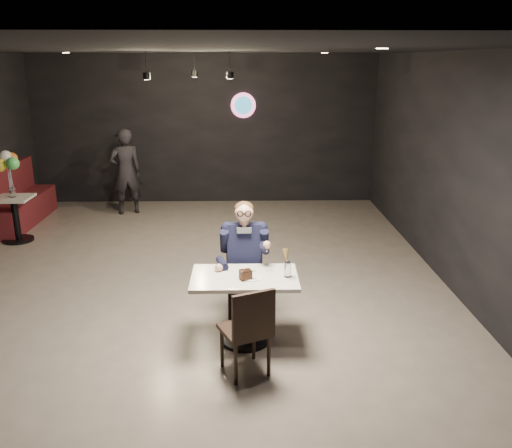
{
  "coord_description": "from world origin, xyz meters",
  "views": [
    {
      "loc": [
        0.8,
        -6.68,
        2.89
      ],
      "look_at": [
        0.93,
        -0.9,
        1.13
      ],
      "focal_mm": 38.0,
      "sensor_mm": 36.0,
      "label": 1
    }
  ],
  "objects_px": {
    "chair_far": "(245,281)",
    "passerby": "(126,172)",
    "seated_man": "(244,260)",
    "main_table": "(245,309)",
    "sundae_glass": "(288,269)",
    "booth_bench": "(20,195)",
    "balloon_vase": "(12,192)",
    "chair_near": "(245,328)",
    "side_table": "(16,221)"
  },
  "relations": [
    {
      "from": "main_table",
      "to": "chair_near",
      "type": "relative_size",
      "value": 1.2
    },
    {
      "from": "main_table",
      "to": "passerby",
      "type": "height_order",
      "value": "passerby"
    },
    {
      "from": "main_table",
      "to": "passerby",
      "type": "bearing_deg",
      "value": 113.99
    },
    {
      "from": "side_table",
      "to": "balloon_vase",
      "type": "relative_size",
      "value": 4.52
    },
    {
      "from": "side_table",
      "to": "balloon_vase",
      "type": "bearing_deg",
      "value": 0.0
    },
    {
      "from": "sundae_glass",
      "to": "chair_near",
      "type": "bearing_deg",
      "value": -128.47
    },
    {
      "from": "main_table",
      "to": "chair_far",
      "type": "distance_m",
      "value": 0.56
    },
    {
      "from": "seated_man",
      "to": "balloon_vase",
      "type": "distance_m",
      "value": 4.73
    },
    {
      "from": "chair_near",
      "to": "chair_far",
      "type": "bearing_deg",
      "value": 66.21
    },
    {
      "from": "balloon_vase",
      "to": "passerby",
      "type": "bearing_deg",
      "value": 48.35
    },
    {
      "from": "passerby",
      "to": "booth_bench",
      "type": "bearing_deg",
      "value": -1.95
    },
    {
      "from": "seated_man",
      "to": "side_table",
      "type": "relative_size",
      "value": 2.06
    },
    {
      "from": "balloon_vase",
      "to": "booth_bench",
      "type": "bearing_deg",
      "value": 106.7
    },
    {
      "from": "seated_man",
      "to": "chair_near",
      "type": "bearing_deg",
      "value": -90.0
    },
    {
      "from": "chair_near",
      "to": "sundae_glass",
      "type": "bearing_deg",
      "value": 27.73
    },
    {
      "from": "booth_bench",
      "to": "side_table",
      "type": "distance_m",
      "value": 1.06
    },
    {
      "from": "balloon_vase",
      "to": "side_table",
      "type": "bearing_deg",
      "value": 0.0
    },
    {
      "from": "main_table",
      "to": "chair_far",
      "type": "relative_size",
      "value": 1.2
    },
    {
      "from": "chair_far",
      "to": "sundae_glass",
      "type": "distance_m",
      "value": 0.82
    },
    {
      "from": "main_table",
      "to": "chair_far",
      "type": "bearing_deg",
      "value": 90.0
    },
    {
      "from": "booth_bench",
      "to": "seated_man",
      "type": "bearing_deg",
      "value": -43.78
    },
    {
      "from": "chair_far",
      "to": "sundae_glass",
      "type": "xyz_separation_m",
      "value": [
        0.44,
        -0.58,
        0.37
      ]
    },
    {
      "from": "seated_man",
      "to": "sundae_glass",
      "type": "relative_size",
      "value": 8.84
    },
    {
      "from": "main_table",
      "to": "chair_near",
      "type": "xyz_separation_m",
      "value": [
        0.0,
        -0.58,
        0.09
      ]
    },
    {
      "from": "chair_near",
      "to": "side_table",
      "type": "bearing_deg",
      "value": 109.27
    },
    {
      "from": "main_table",
      "to": "chair_far",
      "type": "xyz_separation_m",
      "value": [
        0.0,
        0.55,
        0.09
      ]
    },
    {
      "from": "chair_far",
      "to": "sundae_glass",
      "type": "relative_size",
      "value": 5.65
    },
    {
      "from": "chair_near",
      "to": "balloon_vase",
      "type": "distance_m",
      "value": 5.51
    },
    {
      "from": "seated_man",
      "to": "booth_bench",
      "type": "height_order",
      "value": "seated_man"
    },
    {
      "from": "sundae_glass",
      "to": "booth_bench",
      "type": "height_order",
      "value": "booth_bench"
    },
    {
      "from": "chair_near",
      "to": "passerby",
      "type": "bearing_deg",
      "value": 87.98
    },
    {
      "from": "balloon_vase",
      "to": "seated_man",
      "type": "bearing_deg",
      "value": -37.53
    },
    {
      "from": "seated_man",
      "to": "balloon_vase",
      "type": "height_order",
      "value": "seated_man"
    },
    {
      "from": "chair_near",
      "to": "balloon_vase",
      "type": "relative_size",
      "value": 5.95
    },
    {
      "from": "sundae_glass",
      "to": "chair_far",
      "type": "bearing_deg",
      "value": 127.53
    },
    {
      "from": "main_table",
      "to": "balloon_vase",
      "type": "relative_size",
      "value": 7.11
    },
    {
      "from": "main_table",
      "to": "booth_bench",
      "type": "xyz_separation_m",
      "value": [
        -4.05,
        4.43,
        0.16
      ]
    },
    {
      "from": "sundae_glass",
      "to": "passerby",
      "type": "relative_size",
      "value": 0.1
    },
    {
      "from": "main_table",
      "to": "sundae_glass",
      "type": "distance_m",
      "value": 0.64
    },
    {
      "from": "main_table",
      "to": "sundae_glass",
      "type": "relative_size",
      "value": 6.75
    },
    {
      "from": "chair_far",
      "to": "sundae_glass",
      "type": "height_order",
      "value": "chair_far"
    },
    {
      "from": "seated_man",
      "to": "chair_far",
      "type": "bearing_deg",
      "value": 0.0
    },
    {
      "from": "main_table",
      "to": "chair_near",
      "type": "height_order",
      "value": "chair_near"
    },
    {
      "from": "chair_near",
      "to": "sundae_glass",
      "type": "xyz_separation_m",
      "value": [
        0.44,
        0.56,
        0.37
      ]
    },
    {
      "from": "side_table",
      "to": "passerby",
      "type": "xyz_separation_m",
      "value": [
        1.48,
        1.67,
        0.47
      ]
    },
    {
      "from": "chair_far",
      "to": "passerby",
      "type": "height_order",
      "value": "passerby"
    },
    {
      "from": "chair_far",
      "to": "passerby",
      "type": "xyz_separation_m",
      "value": [
        -2.27,
        4.55,
        0.36
      ]
    },
    {
      "from": "chair_near",
      "to": "booth_bench",
      "type": "bearing_deg",
      "value": 105.14
    },
    {
      "from": "passerby",
      "to": "sundae_glass",
      "type": "bearing_deg",
      "value": 95.43
    },
    {
      "from": "booth_bench",
      "to": "passerby",
      "type": "xyz_separation_m",
      "value": [
        1.78,
        0.67,
        0.29
      ]
    }
  ]
}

